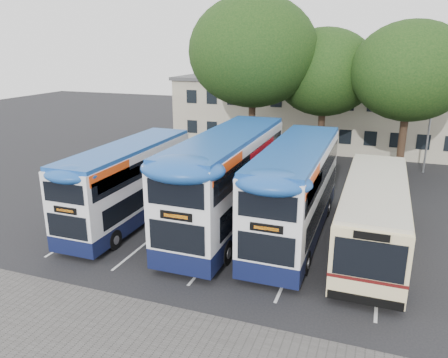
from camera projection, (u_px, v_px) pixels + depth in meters
The scene contains 11 objects.
ground at pixel (285, 297), 16.36m from camera, with size 120.00×120.00×0.00m, color black.
bay_lines at pixel (233, 232), 22.07m from camera, with size 14.12×11.00×0.01m.
depot_building at pixel (351, 113), 39.66m from camera, with size 32.40×8.40×6.20m.
lamp_post at pixel (433, 104), 30.82m from camera, with size 0.25×1.05×9.06m.
tree_left at pixel (253, 52), 30.81m from camera, with size 9.18×9.18×12.51m.
tree_mid at pixel (325, 72), 31.73m from camera, with size 7.44×7.44×10.33m.
tree_right at pixel (411, 71), 27.92m from camera, with size 7.53×7.53×10.65m.
bus_dd_left at pixel (130, 180), 22.87m from camera, with size 2.42×9.98×4.16m.
bus_dd_mid at pixel (228, 177), 21.93m from camera, with size 2.85×11.74×4.90m.
bus_dd_right at pixel (296, 187), 20.93m from camera, with size 2.67×11.01×4.59m.
bus_single at pixel (374, 211), 19.85m from camera, with size 2.76×10.84×3.23m.
Camera 1 is at (2.77, -14.24, 9.06)m, focal length 35.00 mm.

